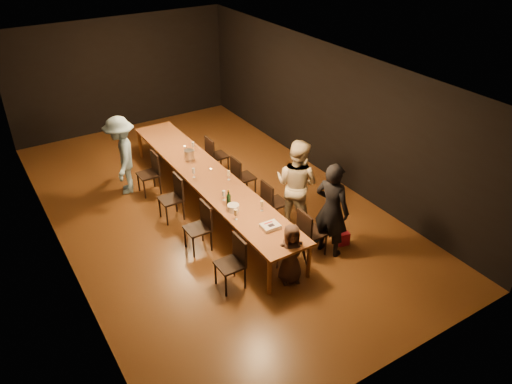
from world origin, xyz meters
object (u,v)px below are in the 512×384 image
chair_right_1 (275,202)px  child (291,254)px  plate_stack (233,208)px  champagne_bottle (229,198)px  chair_right_3 (217,155)px  chair_left_1 (197,228)px  birthday_cake (270,226)px  table (208,177)px  woman_birthday (332,210)px  ice_bucket (189,155)px  chair_right_2 (244,177)px  chair_left_3 (148,174)px  chair_left_2 (171,199)px  chair_left_0 (230,264)px  woman_tan (297,184)px  man_blue (122,156)px  chair_right_0 (312,232)px

chair_right_1 → child: size_ratio=0.84×
plate_stack → champagne_bottle: 0.21m
chair_right_3 → chair_left_1: 2.94m
chair_right_3 → birthday_cake: 3.54m
table → birthday_cake: birthday_cake is taller
woman_birthday → ice_bucket: bearing=-0.8°
chair_right_2 → woman_birthday: woman_birthday is taller
chair_left_1 → chair_left_3: same height
chair_right_2 → chair_left_2: (-1.70, 0.00, 0.00)m
chair_left_0 → champagne_bottle: (0.64, 1.16, 0.46)m
table → woman_birthday: bearing=-65.5°
chair_right_1 → chair_left_3: same height
chair_right_2 → table: bearing=-90.0°
chair_left_0 → chair_left_3: bearing=0.0°
chair_right_1 → birthday_cake: chair_right_1 is taller
chair_left_1 → plate_stack: (0.64, -0.22, 0.35)m
chair_right_3 → birthday_cake: size_ratio=2.94×
chair_right_1 → woman_tan: size_ratio=0.51×
table → man_blue: man_blue is taller
birthday_cake → woman_birthday: bearing=-13.3°
chair_right_2 → ice_bucket: ice_bucket is taller
chair_left_3 → ice_bucket: ice_bucket is taller
woman_birthday → man_blue: woman_birthday is taller
champagne_bottle → chair_left_3: bearing=104.8°
chair_left_2 → champagne_bottle: 1.47m
chair_left_2 → plate_stack: chair_left_2 is taller
chair_left_2 → ice_bucket: size_ratio=4.10×
table → chair_right_1: (0.85, -1.20, -0.24)m
plate_stack → chair_right_2: bearing=53.1°
chair_left_2 → champagne_bottle: (0.64, -1.24, 0.46)m
chair_left_1 → woman_tan: size_ratio=0.51×
plate_stack → ice_bucket: size_ratio=0.95×
chair_left_1 → chair_right_3: bearing=-35.3°
chair_left_0 → chair_left_3: (0.00, 3.60, 0.00)m
chair_left_0 → plate_stack: (0.64, 0.98, 0.35)m
chair_left_3 → woman_birthday: bearing=-151.8°
chair_left_1 → child: 1.86m
chair_right_3 → chair_left_3: 1.70m
table → chair_left_1: bearing=-125.3°
chair_left_0 → chair_right_2: bearing=-35.3°
chair_right_2 → chair_right_0: bearing=-0.0°
woman_birthday → table: bearing=4.4°
chair_left_2 → woman_birthday: size_ratio=0.51×
table → chair_right_0: chair_right_0 is taller
chair_right_1 → champagne_bottle: (-1.06, -0.04, 0.46)m
man_blue → champagne_bottle: (1.05, -2.78, 0.05)m
table → chair_right_2: (0.85, 0.00, -0.24)m
chair_right_1 → chair_right_3: bearing=180.0°
chair_right_1 → chair_right_2: bearing=180.0°
chair_right_1 → chair_right_3: (0.00, 2.40, 0.00)m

